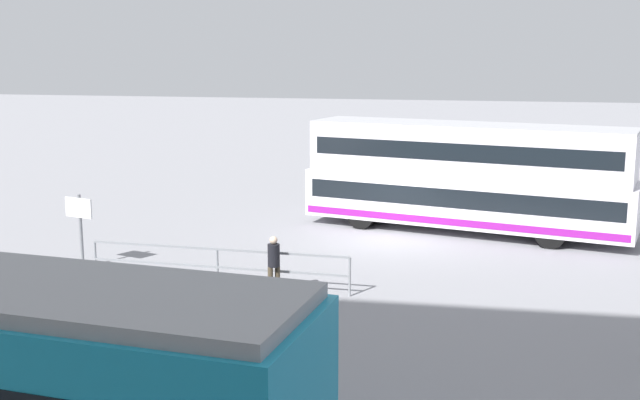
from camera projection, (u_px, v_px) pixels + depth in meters
The scene contains 5 objects.
ground_plane at pixel (391, 241), 26.49m from camera, with size 160.00×160.00×0.00m, color gray.
double_decker_bus at pixel (466, 178), 27.40m from camera, with size 11.70×4.97×3.85m.
pedestrian_near_railing at pixel (274, 262), 20.40m from camera, with size 0.45×0.45×1.59m.
pedestrian_railing at pixel (217, 260), 21.16m from camera, with size 7.42×0.16×1.08m.
info_sign at pixel (80, 218), 22.89m from camera, with size 0.97×0.30×2.21m.
Camera 1 is at (-3.48, 25.65, 6.29)m, focal length 43.79 mm.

